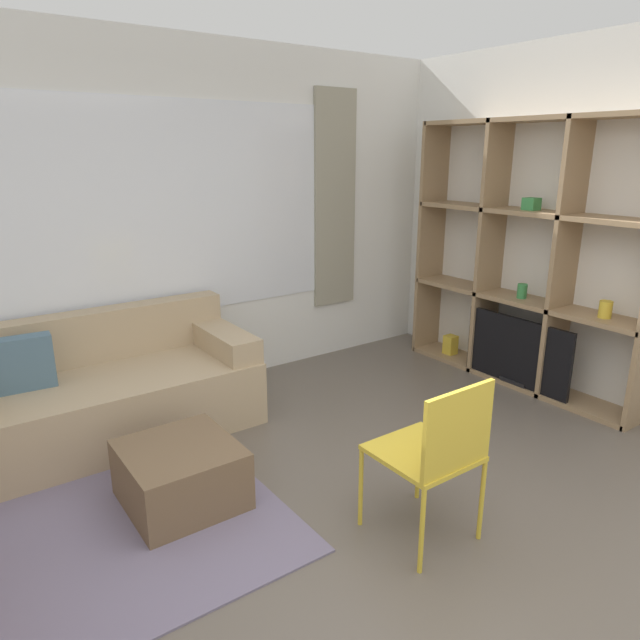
{
  "coord_description": "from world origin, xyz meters",
  "views": [
    {
      "loc": [
        -1.53,
        -1.15,
        1.88
      ],
      "look_at": [
        0.48,
        1.67,
        0.85
      ],
      "focal_mm": 32.0,
      "sensor_mm": 36.0,
      "label": 1
    }
  ],
  "objects_px": {
    "shelving_unit": "(528,263)",
    "couch_main": "(103,394)",
    "ottoman": "(181,475)",
    "folding_chair": "(436,448)"
  },
  "relations": [
    {
      "from": "shelving_unit",
      "to": "couch_main",
      "type": "xyz_separation_m",
      "value": [
        -3.14,
        1.02,
        -0.71
      ]
    },
    {
      "from": "shelving_unit",
      "to": "couch_main",
      "type": "height_order",
      "value": "shelving_unit"
    },
    {
      "from": "ottoman",
      "to": "couch_main",
      "type": "bearing_deg",
      "value": 96.04
    },
    {
      "from": "couch_main",
      "to": "folding_chair",
      "type": "height_order",
      "value": "folding_chair"
    },
    {
      "from": "shelving_unit",
      "to": "folding_chair",
      "type": "relative_size",
      "value": 2.46
    },
    {
      "from": "folding_chair",
      "to": "shelving_unit",
      "type": "bearing_deg",
      "value": -153.65
    },
    {
      "from": "shelving_unit",
      "to": "couch_main",
      "type": "distance_m",
      "value": 3.37
    },
    {
      "from": "couch_main",
      "to": "folding_chair",
      "type": "distance_m",
      "value": 2.31
    },
    {
      "from": "couch_main",
      "to": "ottoman",
      "type": "xyz_separation_m",
      "value": [
        0.11,
        -1.05,
        -0.13
      ]
    },
    {
      "from": "couch_main",
      "to": "folding_chair",
      "type": "bearing_deg",
      "value": -64.3
    }
  ]
}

